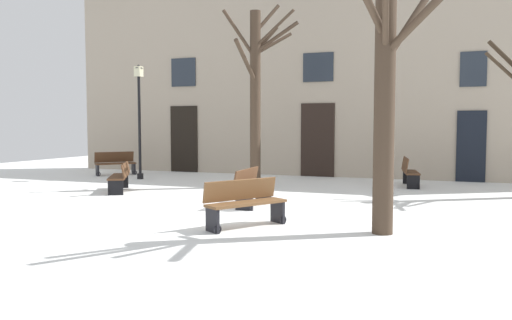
{
  "coord_description": "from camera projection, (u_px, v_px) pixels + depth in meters",
  "views": [
    {
      "loc": [
        4.33,
        -10.17,
        1.89
      ],
      "look_at": [
        0.0,
        1.63,
        1.03
      ],
      "focal_mm": 35.0,
      "sensor_mm": 36.0,
      "label": 1
    }
  ],
  "objects": [
    {
      "name": "ground_plane",
      "position": [
        231.0,
        211.0,
        11.14
      ],
      "size": [
        33.36,
        33.36,
        0.0
      ],
      "primitive_type": "plane",
      "color": "white"
    },
    {
      "name": "building_facade",
      "position": [
        317.0,
        65.0,
        18.69
      ],
      "size": [
        20.85,
        0.6,
        8.25
      ],
      "color": "tan",
      "rests_on": "ground"
    },
    {
      "name": "tree_center",
      "position": [
        256.0,
        89.0,
        15.3
      ],
      "size": [
        2.25,
        2.42,
        5.69
      ],
      "color": "#423326",
      "rests_on": "ground"
    },
    {
      "name": "tree_right_of_center",
      "position": [
        386.0,
        100.0,
        8.57
      ],
      "size": [
        1.49,
        2.4,
        4.82
      ],
      "color": "#423326",
      "rests_on": "ground"
    },
    {
      "name": "streetlamp",
      "position": [
        139.0,
        110.0,
        17.7
      ],
      "size": [
        0.3,
        0.3,
        4.06
      ],
      "color": "black",
      "rests_on": "ground"
    },
    {
      "name": "bench_back_to_back_left",
      "position": [
        252.0,
        186.0,
        11.85
      ],
      "size": [
        0.53,
        1.58,
        0.88
      ],
      "rotation": [
        0.0,
        0.0,
        1.6
      ],
      "color": "#51331E",
      "rests_on": "ground"
    },
    {
      "name": "bench_by_litter_bin",
      "position": [
        115.0,
        163.0,
        19.31
      ],
      "size": [
        1.38,
        1.47,
        0.9
      ],
      "rotation": [
        0.0,
        0.0,
        0.85
      ],
      "color": "#51331E",
      "rests_on": "ground"
    },
    {
      "name": "bench_back_to_back_right",
      "position": [
        245.0,
        202.0,
        9.33
      ],
      "size": [
        1.27,
        1.6,
        0.89
      ],
      "rotation": [
        0.0,
        0.0,
        0.99
      ],
      "color": "brown",
      "rests_on": "ground"
    },
    {
      "name": "bench_facing_shops",
      "position": [
        409.0,
        172.0,
        15.62
      ],
      "size": [
        0.66,
        1.57,
        0.91
      ],
      "rotation": [
        0.0,
        0.0,
        1.72
      ],
      "color": "#51331E",
      "rests_on": "ground"
    },
    {
      "name": "bench_far_corner",
      "position": [
        120.0,
        176.0,
        14.42
      ],
      "size": [
        1.27,
        1.74,
        0.83
      ],
      "rotation": [
        0.0,
        0.0,
        5.23
      ],
      "color": "#51331E",
      "rests_on": "ground"
    }
  ]
}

